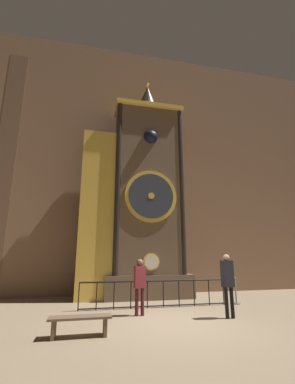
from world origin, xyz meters
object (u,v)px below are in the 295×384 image
at_px(clock_tower, 137,197).
at_px(visitor_far, 228,279).
at_px(stanchion_post, 236,295).
at_px(visitor_near, 140,281).
at_px(visitor_bench, 80,322).

relative_size(clock_tower, visitor_far, 5.89).
height_order(clock_tower, stanchion_post, clock_tower).
bearing_deg(visitor_far, clock_tower, 109.80).
relative_size(visitor_near, visitor_far, 0.92).
bearing_deg(visitor_bench, visitor_near, 45.76).
distance_m(visitor_far, visitor_bench, 4.43).
xyz_separation_m(clock_tower, stanchion_post, (3.53, -2.16, -4.15)).
bearing_deg(stanchion_post, visitor_bench, -153.15).
distance_m(stanchion_post, visitor_bench, 6.40).
xyz_separation_m(visitor_far, visitor_bench, (-4.28, -0.86, -0.78)).
xyz_separation_m(clock_tower, visitor_far, (2.09, -4.19, -3.37)).
height_order(clock_tower, visitor_near, clock_tower).
relative_size(clock_tower, visitor_bench, 7.59).
height_order(clock_tower, visitor_far, clock_tower).
relative_size(clock_tower, stanchion_post, 11.00).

